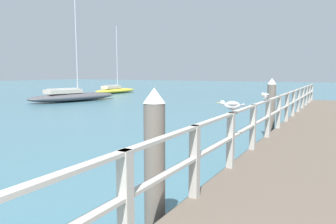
{
  "coord_description": "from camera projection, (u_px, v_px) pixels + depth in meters",
  "views": [
    {
      "loc": [
        0.38,
        0.04,
        2.24
      ],
      "look_at": [
        -3.78,
        7.59,
        1.17
      ],
      "focal_mm": 34.3,
      "sensor_mm": 36.0,
      "label": 1
    }
  ],
  "objects": [
    {
      "name": "boat_3",
      "position": [
        115.0,
        90.0,
        34.88
      ],
      "size": [
        2.2,
        5.98,
        7.16
      ],
      "rotation": [
        0.0,
        0.0,
        -0.08
      ],
      "color": "gold",
      "rests_on": "ground_plane"
    },
    {
      "name": "pier_railing",
      "position": [
        283.0,
        106.0,
        10.63
      ],
      "size": [
        0.12,
        20.82,
        1.01
      ],
      "color": "#B2ADA3",
      "rests_on": "pier_deck"
    },
    {
      "name": "seagull_foreground",
      "position": [
        232.0,
        105.0,
        5.76
      ],
      "size": [
        0.45,
        0.25,
        0.21
      ],
      "rotation": [
        0.0,
        0.0,
        1.99
      ],
      "color": "white",
      "rests_on": "pier_railing"
    },
    {
      "name": "pier_deck",
      "position": [
        328.0,
        136.0,
        10.08
      ],
      "size": [
        2.9,
        22.3,
        0.51
      ],
      "primitive_type": "cube",
      "color": "brown",
      "rests_on": "ground_plane"
    },
    {
      "name": "dock_piling_far",
      "position": [
        271.0,
        109.0,
        10.77
      ],
      "size": [
        0.29,
        0.29,
        2.05
      ],
      "color": "#6B6056",
      "rests_on": "ground_plane"
    },
    {
      "name": "boat_1",
      "position": [
        73.0,
        96.0,
        25.08
      ],
      "size": [
        3.89,
        7.73,
        9.03
      ],
      "rotation": [
        0.0,
        0.0,
        -0.24
      ],
      "color": "#4C4C51",
      "rests_on": "ground_plane"
    },
    {
      "name": "dock_piling_near",
      "position": [
        155.0,
        165.0,
        4.22
      ],
      "size": [
        0.29,
        0.29,
        2.05
      ],
      "color": "#6B6056",
      "rests_on": "ground_plane"
    },
    {
      "name": "seagull_background",
      "position": [
        265.0,
        95.0,
        8.12
      ],
      "size": [
        0.2,
        0.48,
        0.21
      ],
      "rotation": [
        0.0,
        0.0,
        3.03
      ],
      "color": "white",
      "rests_on": "pier_railing"
    }
  ]
}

